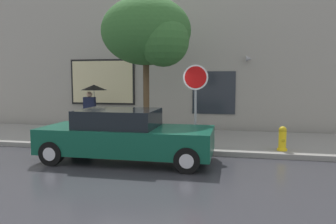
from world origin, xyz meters
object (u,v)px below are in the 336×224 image
at_px(parked_car, 125,136).
at_px(fire_hydrant, 282,139).
at_px(pedestrian_with_umbrella, 93,94).
at_px(street_tree, 149,33).
at_px(stop_sign, 196,90).

xyz_separation_m(parked_car, fire_hydrant, (4.36, 1.53, -0.20)).
distance_m(pedestrian_with_umbrella, street_tree, 3.92).
bearing_deg(fire_hydrant, pedestrian_with_umbrella, 161.45).
height_order(parked_car, pedestrian_with_umbrella, pedestrian_with_umbrella).
distance_m(fire_hydrant, stop_sign, 2.96).
distance_m(parked_car, pedestrian_with_umbrella, 4.89).
bearing_deg(street_tree, pedestrian_with_umbrella, 149.90).
height_order(parked_car, street_tree, street_tree).
distance_m(street_tree, stop_sign, 2.65).
height_order(fire_hydrant, stop_sign, stop_sign).
distance_m(fire_hydrant, street_tree, 5.43).
relative_size(parked_car, stop_sign, 1.84).
bearing_deg(parked_car, stop_sign, 37.32).
bearing_deg(stop_sign, fire_hydrant, 3.92).
height_order(fire_hydrant, street_tree, street_tree).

